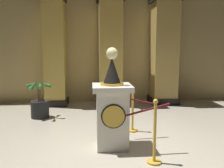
# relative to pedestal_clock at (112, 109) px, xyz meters

# --- Properties ---
(ground_plane) EXTENTS (10.25, 10.25, 0.00)m
(ground_plane) POSITION_rel_pedestal_clock_xyz_m (0.26, -0.15, -0.73)
(ground_plane) COLOR #B2A893
(back_wall) EXTENTS (10.25, 0.16, 3.68)m
(back_wall) POSITION_rel_pedestal_clock_xyz_m (0.26, 4.20, 1.11)
(back_wall) COLOR tan
(back_wall) RESTS_ON ground_plane
(pedestal_clock) EXTENTS (0.72, 0.72, 1.87)m
(pedestal_clock) POSITION_rel_pedestal_clock_xyz_m (0.00, 0.00, 0.00)
(pedestal_clock) COLOR silver
(pedestal_clock) RESTS_ON ground_plane
(stanchion_near) EXTENTS (0.24, 0.24, 1.06)m
(stanchion_near) POSITION_rel_pedestal_clock_xyz_m (0.62, -0.72, -0.36)
(stanchion_near) COLOR gold
(stanchion_near) RESTS_ON ground_plane
(stanchion_far) EXTENTS (0.24, 0.24, 1.00)m
(stanchion_far) POSITION_rel_pedestal_clock_xyz_m (0.53, 0.83, -0.39)
(stanchion_far) COLOR gold
(stanchion_far) RESTS_ON ground_plane
(velvet_rope) EXTENTS (0.83, 0.86, 0.22)m
(velvet_rope) POSITION_rel_pedestal_clock_xyz_m (0.58, 0.06, 0.06)
(velvet_rope) COLOR #591419
(column_left) EXTENTS (0.79, 0.79, 3.53)m
(column_left) POSITION_rel_pedestal_clock_xyz_m (-1.56, 3.65, 1.02)
(column_left) COLOR black
(column_left) RESTS_ON ground_plane
(column_right) EXTENTS (0.95, 0.95, 3.53)m
(column_right) POSITION_rel_pedestal_clock_xyz_m (2.08, 3.65, 1.02)
(column_right) COLOR black
(column_right) RESTS_ON ground_plane
(column_centre_rear) EXTENTS (0.90, 0.90, 3.53)m
(column_centre_rear) POSITION_rel_pedestal_clock_xyz_m (0.26, 3.65, 1.02)
(column_centre_rear) COLOR black
(column_centre_rear) RESTS_ON ground_plane
(potted_palm_left) EXTENTS (0.69, 0.63, 1.08)m
(potted_palm_left) POSITION_rel_pedestal_clock_xyz_m (-1.78, 2.14, -0.39)
(potted_palm_left) COLOR black
(potted_palm_left) RESTS_ON ground_plane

